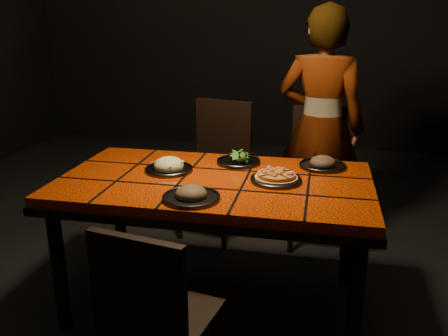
% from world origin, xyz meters
% --- Properties ---
extents(room_shell, '(6.04, 7.04, 3.08)m').
position_xyz_m(room_shell, '(0.00, 0.00, 1.50)').
color(room_shell, black).
rests_on(room_shell, ground).
extents(dining_table, '(1.62, 0.92, 0.75)m').
position_xyz_m(dining_table, '(0.00, 0.00, 0.67)').
color(dining_table, '#DA3B06').
rests_on(dining_table, ground).
extents(chair_near, '(0.44, 0.44, 0.84)m').
position_xyz_m(chair_near, '(-0.06, -0.81, 0.48)').
color(chair_near, black).
rests_on(chair_near, ground).
extents(chair_far_left, '(0.53, 0.53, 0.97)m').
position_xyz_m(chair_far_left, '(-0.20, 0.97, 0.56)').
color(chair_far_left, black).
rests_on(chair_far_left, ground).
extents(chair_far_right, '(0.43, 0.43, 0.95)m').
position_xyz_m(chair_far_right, '(0.54, 0.97, 0.55)').
color(chair_far_right, black).
rests_on(chair_far_right, ground).
extents(diner, '(0.65, 0.48, 1.64)m').
position_xyz_m(diner, '(0.52, 1.00, 0.82)').
color(diner, brown).
rests_on(diner, ground).
extents(plate_pizza, '(0.31, 0.31, 0.04)m').
position_xyz_m(plate_pizza, '(0.32, 0.02, 0.77)').
color(plate_pizza, '#333337').
rests_on(plate_pizza, dining_table).
extents(plate_pasta, '(0.26, 0.26, 0.09)m').
position_xyz_m(plate_pasta, '(-0.27, 0.07, 0.77)').
color(plate_pasta, '#333337').
rests_on(plate_pasta, dining_table).
extents(plate_salad, '(0.25, 0.25, 0.07)m').
position_xyz_m(plate_salad, '(0.07, 0.29, 0.78)').
color(plate_salad, '#333337').
rests_on(plate_salad, dining_table).
extents(plate_mushroom_a, '(0.27, 0.27, 0.09)m').
position_xyz_m(plate_mushroom_a, '(-0.04, -0.31, 0.77)').
color(plate_mushroom_a, '#333337').
rests_on(plate_mushroom_a, dining_table).
extents(plate_mushroom_b, '(0.26, 0.26, 0.08)m').
position_xyz_m(plate_mushroom_b, '(0.54, 0.31, 0.77)').
color(plate_mushroom_b, '#333337').
rests_on(plate_mushroom_b, dining_table).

